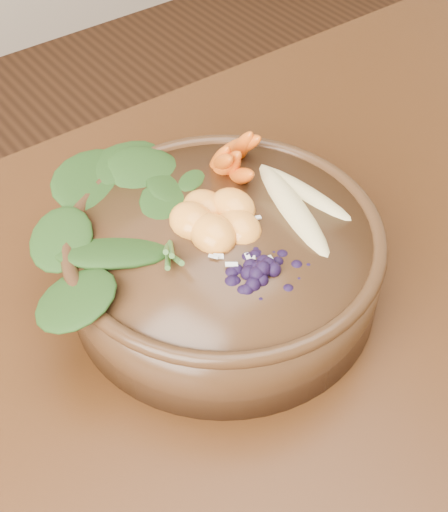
{
  "coord_description": "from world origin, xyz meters",
  "views": [
    {
      "loc": [
        -0.51,
        -0.29,
        1.3
      ],
      "look_at": [
        -0.22,
        0.11,
        0.8
      ],
      "focal_mm": 50.0,
      "sensor_mm": 36.0,
      "label": 1
    }
  ],
  "objects_px": {
    "mandarin_cluster": "(216,207)",
    "kale_heap": "(148,192)",
    "banana_halves": "(300,189)",
    "blueberry_pile": "(263,258)",
    "stoneware_bowl": "(224,263)",
    "carrot_cluster": "(231,134)",
    "dining_table": "(427,317)"
  },
  "relations": [
    {
      "from": "dining_table",
      "to": "mandarin_cluster",
      "type": "relative_size",
      "value": 16.45
    },
    {
      "from": "carrot_cluster",
      "to": "kale_heap",
      "type": "bearing_deg",
      "value": -169.49
    },
    {
      "from": "kale_heap",
      "to": "blueberry_pile",
      "type": "xyz_separation_m",
      "value": [
        0.04,
        -0.13,
        -0.0
      ]
    },
    {
      "from": "stoneware_bowl",
      "to": "mandarin_cluster",
      "type": "distance_m",
      "value": 0.06
    },
    {
      "from": "kale_heap",
      "to": "mandarin_cluster",
      "type": "height_order",
      "value": "kale_heap"
    },
    {
      "from": "banana_halves",
      "to": "mandarin_cluster",
      "type": "relative_size",
      "value": 1.75
    },
    {
      "from": "stoneware_bowl",
      "to": "carrot_cluster",
      "type": "distance_m",
      "value": 0.13
    },
    {
      "from": "kale_heap",
      "to": "mandarin_cluster",
      "type": "bearing_deg",
      "value": -48.68
    },
    {
      "from": "dining_table",
      "to": "carrot_cluster",
      "type": "bearing_deg",
      "value": 129.63
    },
    {
      "from": "dining_table",
      "to": "banana_halves",
      "type": "relative_size",
      "value": 9.37
    },
    {
      "from": "mandarin_cluster",
      "to": "kale_heap",
      "type": "bearing_deg",
      "value": 131.32
    },
    {
      "from": "kale_heap",
      "to": "banana_halves",
      "type": "bearing_deg",
      "value": -30.44
    },
    {
      "from": "stoneware_bowl",
      "to": "kale_heap",
      "type": "height_order",
      "value": "kale_heap"
    },
    {
      "from": "carrot_cluster",
      "to": "banana_halves",
      "type": "height_order",
      "value": "carrot_cluster"
    },
    {
      "from": "mandarin_cluster",
      "to": "blueberry_pile",
      "type": "distance_m",
      "value": 0.08
    },
    {
      "from": "mandarin_cluster",
      "to": "blueberry_pile",
      "type": "height_order",
      "value": "blueberry_pile"
    },
    {
      "from": "stoneware_bowl",
      "to": "carrot_cluster",
      "type": "xyz_separation_m",
      "value": [
        0.06,
        0.08,
        0.08
      ]
    },
    {
      "from": "kale_heap",
      "to": "mandarin_cluster",
      "type": "relative_size",
      "value": 2.07
    },
    {
      "from": "stoneware_bowl",
      "to": "banana_halves",
      "type": "bearing_deg",
      "value": -4.15
    },
    {
      "from": "kale_heap",
      "to": "banana_halves",
      "type": "distance_m",
      "value": 0.15
    },
    {
      "from": "carrot_cluster",
      "to": "blueberry_pile",
      "type": "relative_size",
      "value": 0.6
    },
    {
      "from": "banana_halves",
      "to": "blueberry_pile",
      "type": "distance_m",
      "value": 0.11
    },
    {
      "from": "kale_heap",
      "to": "banana_halves",
      "type": "relative_size",
      "value": 1.18
    },
    {
      "from": "blueberry_pile",
      "to": "stoneware_bowl",
      "type": "bearing_deg",
      "value": 85.97
    },
    {
      "from": "dining_table",
      "to": "kale_heap",
      "type": "bearing_deg",
      "value": 145.48
    },
    {
      "from": "mandarin_cluster",
      "to": "stoneware_bowl",
      "type": "bearing_deg",
      "value": -103.23
    },
    {
      "from": "dining_table",
      "to": "kale_heap",
      "type": "relative_size",
      "value": 7.97
    },
    {
      "from": "dining_table",
      "to": "kale_heap",
      "type": "distance_m",
      "value": 0.37
    },
    {
      "from": "mandarin_cluster",
      "to": "dining_table",
      "type": "bearing_deg",
      "value": -30.71
    },
    {
      "from": "kale_heap",
      "to": "blueberry_pile",
      "type": "relative_size",
      "value": 1.42
    },
    {
      "from": "dining_table",
      "to": "banana_halves",
      "type": "bearing_deg",
      "value": 141.73
    },
    {
      "from": "kale_heap",
      "to": "carrot_cluster",
      "type": "height_order",
      "value": "carrot_cluster"
    }
  ]
}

